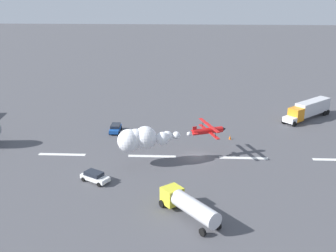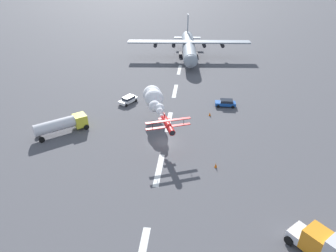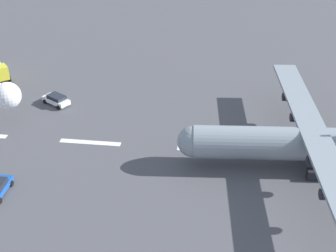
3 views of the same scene
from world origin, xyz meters
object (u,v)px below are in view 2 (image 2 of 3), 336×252
airport_staff_sedan (128,100)px  traffic_cone_far (210,114)px  traffic_cone_near (216,165)px  stunt_biplane_red (154,99)px  followme_car_yellow (226,103)px  fuel_tanker_truck (62,124)px  cargo_transport_plane (189,48)px

airport_staff_sedan → traffic_cone_far: size_ratio=6.23×
traffic_cone_near → stunt_biplane_red: bearing=38.1°
stunt_biplane_red → traffic_cone_far: size_ratio=23.43×
followme_car_yellow → traffic_cone_far: followme_car_yellow is taller
fuel_tanker_truck → traffic_cone_far: fuel_tanker_truck is taller
stunt_biplane_red → airport_staff_sedan: 10.10m
stunt_biplane_red → traffic_cone_near: bearing=-141.9°
stunt_biplane_red → fuel_tanker_truck: 17.60m
followme_car_yellow → traffic_cone_near: followme_car_yellow is taller
cargo_transport_plane → traffic_cone_near: size_ratio=50.06×
stunt_biplane_red → traffic_cone_far: bearing=-77.6°
airport_staff_sedan → followme_car_yellow: bearing=-88.6°
fuel_tanker_truck → traffic_cone_near: fuel_tanker_truck is taller
stunt_biplane_red → airport_staff_sedan: bearing=45.3°
cargo_transport_plane → stunt_biplane_red: (-40.38, 5.07, 1.00)m
followme_car_yellow → traffic_cone_far: bearing=144.1°
stunt_biplane_red → followme_car_yellow: 16.45m
fuel_tanker_truck → traffic_cone_near: size_ratio=11.68×
cargo_transport_plane → fuel_tanker_truck: cargo_transport_plane is taller
cargo_transport_plane → fuel_tanker_truck: bearing=156.2°
traffic_cone_near → traffic_cone_far: bearing=2.0°
airport_staff_sedan → traffic_cone_far: (-4.25, -17.66, -0.44)m
cargo_transport_plane → airport_staff_sedan: (-33.72, 11.78, -2.53)m
followme_car_yellow → airport_staff_sedan: same height
fuel_tanker_truck → followme_car_yellow: bearing=-64.8°
followme_car_yellow → traffic_cone_far: size_ratio=5.78×
airport_staff_sedan → traffic_cone_far: airport_staff_sedan is taller
followme_car_yellow → traffic_cone_near: 22.08m
followme_car_yellow → traffic_cone_near: bearing=172.6°
stunt_biplane_red → fuel_tanker_truck: (-7.08, 15.90, -2.60)m
traffic_cone_near → fuel_tanker_truck: bearing=74.4°
cargo_transport_plane → stunt_biplane_red: size_ratio=2.14×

